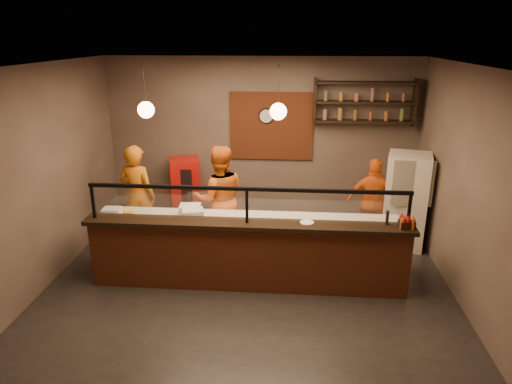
# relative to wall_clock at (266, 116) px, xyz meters

# --- Properties ---
(floor) EXTENTS (6.00, 6.00, 0.00)m
(floor) POSITION_rel_wall_clock_xyz_m (-0.10, -2.46, -2.10)
(floor) COLOR black
(floor) RESTS_ON ground
(ceiling) EXTENTS (6.00, 6.00, 0.00)m
(ceiling) POSITION_rel_wall_clock_xyz_m (-0.10, -2.46, 1.10)
(ceiling) COLOR #3A302D
(ceiling) RESTS_ON wall_back
(wall_back) EXTENTS (6.00, 0.00, 6.00)m
(wall_back) POSITION_rel_wall_clock_xyz_m (-0.10, 0.04, -0.50)
(wall_back) COLOR #695B4D
(wall_back) RESTS_ON floor
(wall_left) EXTENTS (0.00, 5.00, 5.00)m
(wall_left) POSITION_rel_wall_clock_xyz_m (-3.10, -2.46, -0.50)
(wall_left) COLOR #695B4D
(wall_left) RESTS_ON floor
(wall_right) EXTENTS (0.00, 5.00, 5.00)m
(wall_right) POSITION_rel_wall_clock_xyz_m (2.90, -2.46, -0.50)
(wall_right) COLOR #695B4D
(wall_right) RESTS_ON floor
(wall_front) EXTENTS (6.00, 0.00, 6.00)m
(wall_front) POSITION_rel_wall_clock_xyz_m (-0.10, -4.96, -0.50)
(wall_front) COLOR #695B4D
(wall_front) RESTS_ON floor
(brick_patch) EXTENTS (1.60, 0.04, 1.30)m
(brick_patch) POSITION_rel_wall_clock_xyz_m (0.10, 0.01, -0.20)
(brick_patch) COLOR brown
(brick_patch) RESTS_ON wall_back
(service_counter) EXTENTS (4.60, 0.25, 1.00)m
(service_counter) POSITION_rel_wall_clock_xyz_m (-0.10, -2.76, -1.60)
(service_counter) COLOR brown
(service_counter) RESTS_ON floor
(counter_ledge) EXTENTS (4.70, 0.37, 0.06)m
(counter_ledge) POSITION_rel_wall_clock_xyz_m (-0.10, -2.76, -1.07)
(counter_ledge) COLOR black
(counter_ledge) RESTS_ON service_counter
(worktop_cabinet) EXTENTS (4.60, 0.75, 0.85)m
(worktop_cabinet) POSITION_rel_wall_clock_xyz_m (-0.10, -2.26, -1.68)
(worktop_cabinet) COLOR gray
(worktop_cabinet) RESTS_ON floor
(worktop) EXTENTS (4.60, 0.75, 0.05)m
(worktop) POSITION_rel_wall_clock_xyz_m (-0.10, -2.26, -1.23)
(worktop) COLOR white
(worktop) RESTS_ON worktop_cabinet
(sneeze_guard) EXTENTS (4.50, 0.05, 0.52)m
(sneeze_guard) POSITION_rel_wall_clock_xyz_m (-0.10, -2.76, -0.73)
(sneeze_guard) COLOR white
(sneeze_guard) RESTS_ON counter_ledge
(wall_shelving) EXTENTS (1.84, 0.28, 0.85)m
(wall_shelving) POSITION_rel_wall_clock_xyz_m (1.80, -0.14, 0.30)
(wall_shelving) COLOR black
(wall_shelving) RESTS_ON wall_back
(wall_clock) EXTENTS (0.30, 0.04, 0.30)m
(wall_clock) POSITION_rel_wall_clock_xyz_m (0.00, 0.00, 0.00)
(wall_clock) COLOR black
(wall_clock) RESTS_ON wall_back
(pendant_left) EXTENTS (0.24, 0.24, 0.77)m
(pendant_left) POSITION_rel_wall_clock_xyz_m (-1.60, -2.26, 0.45)
(pendant_left) COLOR black
(pendant_left) RESTS_ON ceiling
(pendant_right) EXTENTS (0.24, 0.24, 0.77)m
(pendant_right) POSITION_rel_wall_clock_xyz_m (0.30, -2.26, 0.45)
(pendant_right) COLOR black
(pendant_right) RESTS_ON ceiling
(cook_left) EXTENTS (0.75, 0.59, 1.82)m
(cook_left) POSITION_rel_wall_clock_xyz_m (-2.15, -1.40, -1.19)
(cook_left) COLOR #C76912
(cook_left) RESTS_ON floor
(cook_mid) EXTENTS (1.05, 0.91, 1.85)m
(cook_mid) POSITION_rel_wall_clock_xyz_m (-0.70, -1.47, -1.17)
(cook_mid) COLOR #CD5B13
(cook_mid) RESTS_ON floor
(cook_right) EXTENTS (0.98, 0.53, 1.59)m
(cook_right) POSITION_rel_wall_clock_xyz_m (1.95, -1.09, -1.31)
(cook_right) COLOR #DF5D15
(cook_right) RESTS_ON floor
(fridge) EXTENTS (0.84, 0.80, 1.68)m
(fridge) POSITION_rel_wall_clock_xyz_m (2.50, -1.06, -1.26)
(fridge) COLOR beige
(fridge) RESTS_ON floor
(red_cooler) EXTENTS (0.68, 0.65, 1.31)m
(red_cooler) POSITION_rel_wall_clock_xyz_m (-1.57, -0.31, -1.45)
(red_cooler) COLOR #AC100B
(red_cooler) RESTS_ON floor
(pizza_dough) EXTENTS (0.75, 0.75, 0.01)m
(pizza_dough) POSITION_rel_wall_clock_xyz_m (-0.25, -2.33, -1.19)
(pizza_dough) COLOR beige
(pizza_dough) RESTS_ON worktop
(prep_tub_a) EXTENTS (0.28, 0.23, 0.14)m
(prep_tub_a) POSITION_rel_wall_clock_xyz_m (-2.25, -2.32, -1.13)
(prep_tub_a) COLOR white
(prep_tub_a) RESTS_ON worktop
(prep_tub_b) EXTENTS (0.35, 0.29, 0.16)m
(prep_tub_b) POSITION_rel_wall_clock_xyz_m (-1.06, -2.15, -1.12)
(prep_tub_b) COLOR silver
(prep_tub_b) RESTS_ON worktop
(prep_tub_c) EXTENTS (0.37, 0.33, 0.16)m
(prep_tub_c) POSITION_rel_wall_clock_xyz_m (-0.97, -2.33, -1.12)
(prep_tub_c) COLOR silver
(prep_tub_c) RESTS_ON worktop
(rolling_pin) EXTENTS (0.37, 0.11, 0.06)m
(rolling_pin) POSITION_rel_wall_clock_xyz_m (-2.11, -2.17, -1.17)
(rolling_pin) COLOR yellow
(rolling_pin) RESTS_ON worktop
(condiment_caddy) EXTENTS (0.22, 0.18, 0.11)m
(condiment_caddy) POSITION_rel_wall_clock_xyz_m (2.10, -2.79, -0.98)
(condiment_caddy) COLOR black
(condiment_caddy) RESTS_ON counter_ledge
(pepper_mill) EXTENTS (0.05, 0.05, 0.21)m
(pepper_mill) POSITION_rel_wall_clock_xyz_m (1.86, -2.68, -0.94)
(pepper_mill) COLOR black
(pepper_mill) RESTS_ON counter_ledge
(small_plate) EXTENTS (0.25, 0.25, 0.01)m
(small_plate) POSITION_rel_wall_clock_xyz_m (0.75, -2.71, -1.03)
(small_plate) COLOR white
(small_plate) RESTS_ON counter_ledge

